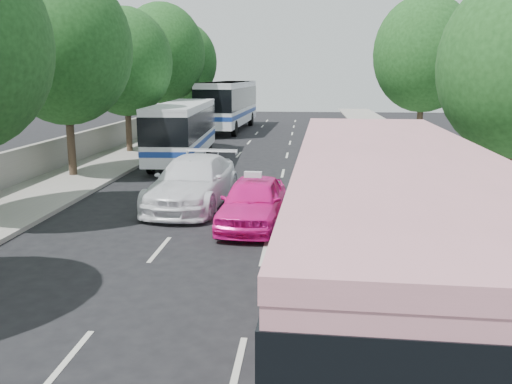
# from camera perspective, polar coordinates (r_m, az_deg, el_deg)

# --- Properties ---
(ground) EXTENTS (120.00, 120.00, 0.00)m
(ground) POSITION_cam_1_polar(r_m,az_deg,el_deg) (11.23, -5.93, -12.73)
(ground) COLOR black
(ground) RESTS_ON ground
(sidewalk_left) EXTENTS (4.00, 90.00, 0.15)m
(sidewalk_left) POSITION_cam_1_polar(r_m,az_deg,el_deg) (32.11, -14.07, 3.60)
(sidewalk_left) COLOR #9E998E
(sidewalk_left) RESTS_ON ground
(sidewalk_right) EXTENTS (4.00, 90.00, 0.12)m
(sidewalk_right) POSITION_cam_1_polar(r_m,az_deg,el_deg) (31.01, 17.17, 3.10)
(sidewalk_right) COLOR #9E998E
(sidewalk_right) RESTS_ON ground
(low_wall) EXTENTS (0.30, 90.00, 1.50)m
(low_wall) POSITION_cam_1_polar(r_m,az_deg,el_deg) (32.64, -17.14, 5.03)
(low_wall) COLOR #9E998E
(low_wall) RESTS_ON sidewalk_left
(tree_left_c) EXTENTS (6.00, 6.00, 9.35)m
(tree_left_c) POSITION_cam_1_polar(r_m,az_deg,el_deg) (26.22, -19.48, 14.67)
(tree_left_c) COLOR #38281E
(tree_left_c) RESTS_ON ground
(tree_left_d) EXTENTS (5.52, 5.52, 8.60)m
(tree_left_d) POSITION_cam_1_polar(r_m,az_deg,el_deg) (33.63, -13.51, 13.52)
(tree_left_d) COLOR #38281E
(tree_left_d) RESTS_ON ground
(tree_left_e) EXTENTS (6.30, 6.30, 9.82)m
(tree_left_e) POSITION_cam_1_polar(r_m,az_deg,el_deg) (41.29, -9.81, 14.50)
(tree_left_e) COLOR #38281E
(tree_left_e) RESTS_ON ground
(tree_left_f) EXTENTS (5.88, 5.88, 9.16)m
(tree_left_f) POSITION_cam_1_polar(r_m,az_deg,el_deg) (49.10, -7.58, 13.70)
(tree_left_f) COLOR #38281E
(tree_left_f) RESTS_ON ground
(tree_right_far) EXTENTS (6.00, 6.00, 9.35)m
(tree_right_far) POSITION_cam_1_polar(r_m,az_deg,el_deg) (34.66, 17.43, 14.07)
(tree_right_far) COLOR #38281E
(tree_right_far) RESTS_ON ground
(pink_bus) EXTENTS (3.27, 11.42, 3.61)m
(pink_bus) POSITION_cam_1_polar(r_m,az_deg,el_deg) (8.96, 13.76, -4.19)
(pink_bus) COLOR pink
(pink_bus) RESTS_ON ground
(pink_taxi) EXTENTS (2.17, 4.73, 1.57)m
(pink_taxi) POSITION_cam_1_polar(r_m,az_deg,el_deg) (17.12, -0.31, -1.03)
(pink_taxi) COLOR #FB1598
(pink_taxi) RESTS_ON ground
(white_pickup) EXTENTS (2.95, 6.27, 1.77)m
(white_pickup) POSITION_cam_1_polar(r_m,az_deg,el_deg) (19.90, -6.63, 1.07)
(white_pickup) COLOR white
(white_pickup) RESTS_ON ground
(tour_coach_front) EXTENTS (2.87, 10.78, 3.19)m
(tour_coach_front) POSITION_cam_1_polar(r_m,az_deg,el_deg) (29.99, -7.70, 6.82)
(tour_coach_front) COLOR white
(tour_coach_front) RESTS_ON ground
(tour_coach_rear) EXTENTS (3.48, 13.74, 4.08)m
(tour_coach_rear) POSITION_cam_1_polar(r_m,az_deg,el_deg) (46.75, -2.90, 9.52)
(tour_coach_rear) COLOR white
(tour_coach_rear) RESTS_ON ground
(taxi_roof_sign) EXTENTS (0.56, 0.22, 0.18)m
(taxi_roof_sign) POSITION_cam_1_polar(r_m,az_deg,el_deg) (16.94, -0.31, 1.85)
(taxi_roof_sign) COLOR silver
(taxi_roof_sign) RESTS_ON pink_taxi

